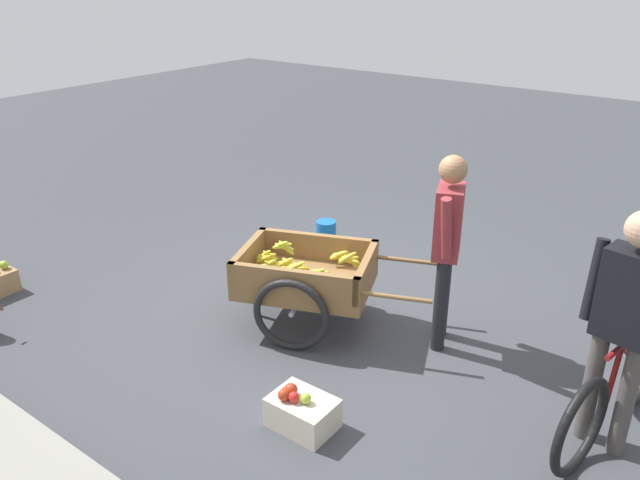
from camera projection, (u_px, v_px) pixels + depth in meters
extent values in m
plane|color=#3D3F44|center=(329.00, 313.00, 5.72)|extent=(24.00, 24.00, 0.00)
cube|color=olive|center=(306.00, 282.00, 5.41)|extent=(1.32, 1.15, 0.10)
cube|color=olive|center=(248.00, 257.00, 5.47)|extent=(0.35, 0.77, 0.24)
cube|color=olive|center=(366.00, 271.00, 5.22)|extent=(0.35, 0.77, 0.24)
cube|color=olive|center=(293.00, 284.00, 5.02)|extent=(1.05, 0.46, 0.24)
cube|color=olive|center=(318.00, 247.00, 5.67)|extent=(1.05, 0.46, 0.24)
torus|color=black|center=(291.00, 315.00, 5.05)|extent=(0.62, 0.29, 0.64)
torus|color=black|center=(320.00, 268.00, 5.83)|extent=(0.62, 0.29, 0.64)
cylinder|color=#9E9EA8|center=(306.00, 290.00, 5.44)|extent=(0.36, 0.83, 0.04)
cylinder|color=olive|center=(397.00, 297.00, 4.85)|extent=(0.52, 0.24, 0.04)
cylinder|color=olive|center=(409.00, 260.00, 5.45)|extent=(0.52, 0.24, 0.04)
cylinder|color=#9E9EA8|center=(256.00, 298.00, 5.61)|extent=(0.04, 0.04, 0.35)
ellipsoid|color=gold|center=(270.00, 258.00, 5.51)|extent=(0.17, 0.07, 0.15)
ellipsoid|color=gold|center=(268.00, 257.00, 5.50)|extent=(0.17, 0.15, 0.09)
ellipsoid|color=gold|center=(266.00, 256.00, 5.50)|extent=(0.17, 0.16, 0.08)
ellipsoid|color=gold|center=(264.00, 255.00, 5.49)|extent=(0.17, 0.07, 0.16)
ellipsoid|color=gold|center=(275.00, 269.00, 5.37)|extent=(0.19, 0.10, 0.13)
ellipsoid|color=gold|center=(273.00, 268.00, 5.36)|extent=(0.19, 0.08, 0.05)
ellipsoid|color=gold|center=(270.00, 267.00, 5.36)|extent=(0.18, 0.09, 0.14)
ellipsoid|color=gold|center=(323.00, 275.00, 5.25)|extent=(0.18, 0.10, 0.14)
ellipsoid|color=gold|center=(321.00, 274.00, 5.24)|extent=(0.19, 0.09, 0.08)
ellipsoid|color=gold|center=(319.00, 273.00, 5.23)|extent=(0.19, 0.12, 0.09)
ellipsoid|color=gold|center=(317.00, 272.00, 5.23)|extent=(0.18, 0.06, 0.14)
ellipsoid|color=gold|center=(294.00, 273.00, 5.35)|extent=(0.17, 0.12, 0.14)
ellipsoid|color=gold|center=(293.00, 272.00, 5.35)|extent=(0.18, 0.13, 0.11)
ellipsoid|color=gold|center=(291.00, 271.00, 5.34)|extent=(0.18, 0.07, 0.05)
ellipsoid|color=gold|center=(290.00, 270.00, 5.33)|extent=(0.18, 0.14, 0.09)
ellipsoid|color=gold|center=(289.00, 269.00, 5.33)|extent=(0.18, 0.12, 0.14)
ellipsoid|color=gold|center=(281.00, 274.00, 5.10)|extent=(0.18, 0.06, 0.14)
ellipsoid|color=gold|center=(279.00, 273.00, 5.10)|extent=(0.16, 0.16, 0.05)
ellipsoid|color=gold|center=(276.00, 272.00, 5.09)|extent=(0.16, 0.15, 0.13)
ellipsoid|color=gold|center=(268.00, 262.00, 5.47)|extent=(0.17, 0.07, 0.15)
ellipsoid|color=gold|center=(266.00, 261.00, 5.46)|extent=(0.18, 0.07, 0.05)
ellipsoid|color=gold|center=(263.00, 260.00, 5.46)|extent=(0.18, 0.09, 0.14)
ellipsoid|color=gold|center=(332.00, 281.00, 5.19)|extent=(0.18, 0.09, 0.13)
ellipsoid|color=gold|center=(330.00, 280.00, 5.18)|extent=(0.18, 0.07, 0.05)
ellipsoid|color=gold|center=(328.00, 279.00, 5.18)|extent=(0.17, 0.15, 0.12)
ellipsoid|color=gold|center=(343.00, 258.00, 5.56)|extent=(0.18, 0.11, 0.12)
ellipsoid|color=gold|center=(342.00, 257.00, 5.55)|extent=(0.19, 0.11, 0.09)
ellipsoid|color=gold|center=(341.00, 256.00, 5.54)|extent=(0.18, 0.15, 0.05)
ellipsoid|color=gold|center=(339.00, 256.00, 5.54)|extent=(0.17, 0.16, 0.10)
ellipsoid|color=gold|center=(339.00, 255.00, 5.53)|extent=(0.18, 0.10, 0.12)
ellipsoid|color=gold|center=(286.00, 248.00, 5.52)|extent=(0.18, 0.10, 0.16)
ellipsoid|color=gold|center=(284.00, 247.00, 5.51)|extent=(0.18, 0.12, 0.09)
ellipsoid|color=gold|center=(282.00, 246.00, 5.51)|extent=(0.17, 0.15, 0.09)
ellipsoid|color=gold|center=(281.00, 245.00, 5.50)|extent=(0.18, 0.06, 0.14)
ellipsoid|color=gold|center=(299.00, 270.00, 5.20)|extent=(0.19, 0.09, 0.12)
ellipsoid|color=gold|center=(298.00, 269.00, 5.19)|extent=(0.19, 0.12, 0.09)
ellipsoid|color=gold|center=(296.00, 268.00, 5.19)|extent=(0.19, 0.08, 0.08)
ellipsoid|color=gold|center=(294.00, 267.00, 5.18)|extent=(0.17, 0.15, 0.13)
ellipsoid|color=gold|center=(301.00, 270.00, 5.29)|extent=(0.18, 0.08, 0.15)
ellipsoid|color=gold|center=(300.00, 269.00, 5.28)|extent=(0.19, 0.11, 0.10)
ellipsoid|color=gold|center=(298.00, 268.00, 5.28)|extent=(0.18, 0.12, 0.04)
ellipsoid|color=gold|center=(296.00, 267.00, 5.27)|extent=(0.18, 0.07, 0.11)
ellipsoid|color=gold|center=(296.00, 266.00, 5.26)|extent=(0.18, 0.12, 0.13)
ellipsoid|color=gold|center=(290.00, 265.00, 5.44)|extent=(0.18, 0.07, 0.14)
ellipsoid|color=gold|center=(287.00, 264.00, 5.44)|extent=(0.19, 0.11, 0.05)
ellipsoid|color=gold|center=(285.00, 263.00, 5.44)|extent=(0.18, 0.12, 0.14)
ellipsoid|color=gold|center=(353.00, 262.00, 5.28)|extent=(0.18, 0.09, 0.14)
ellipsoid|color=gold|center=(352.00, 261.00, 5.27)|extent=(0.19, 0.11, 0.11)
ellipsoid|color=gold|center=(350.00, 260.00, 5.27)|extent=(0.18, 0.05, 0.05)
ellipsoid|color=gold|center=(349.00, 259.00, 5.26)|extent=(0.19, 0.11, 0.10)
ellipsoid|color=gold|center=(347.00, 258.00, 5.25)|extent=(0.16, 0.15, 0.13)
ellipsoid|color=gold|center=(273.00, 267.00, 5.33)|extent=(0.16, 0.13, 0.15)
ellipsoid|color=gold|center=(270.00, 266.00, 5.32)|extent=(0.18, 0.14, 0.05)
ellipsoid|color=gold|center=(267.00, 265.00, 5.32)|extent=(0.16, 0.15, 0.13)
cylinder|color=black|center=(440.00, 306.00, 5.04)|extent=(0.11, 0.11, 0.80)
cylinder|color=black|center=(443.00, 293.00, 5.23)|extent=(0.11, 0.11, 0.80)
cube|color=maroon|center=(449.00, 222.00, 4.86)|extent=(0.31, 0.39, 0.56)
sphere|color=#9E704C|center=(453.00, 169.00, 4.69)|extent=(0.22, 0.22, 0.22)
cylinder|color=maroon|center=(446.00, 229.00, 4.66)|extent=(0.08, 0.17, 0.51)
cylinder|color=maroon|center=(451.00, 208.00, 5.05)|extent=(0.08, 0.14, 0.51)
torus|color=black|center=(580.00, 427.00, 3.82)|extent=(0.18, 0.66, 0.66)
cylinder|color=maroon|center=(628.00, 340.00, 3.97)|extent=(0.14, 0.60, 0.04)
cylinder|color=maroon|center=(615.00, 371.00, 3.97)|extent=(0.05, 0.11, 0.45)
cylinder|color=maroon|center=(633.00, 359.00, 4.18)|extent=(0.13, 0.53, 0.43)
ellipsoid|color=black|center=(622.00, 336.00, 3.85)|extent=(0.20, 0.08, 0.06)
cylinder|color=#4C4742|center=(592.00, 385.00, 4.08)|extent=(0.11, 0.11, 0.81)
cylinder|color=#4C4742|center=(626.00, 400.00, 3.94)|extent=(0.11, 0.11, 0.81)
cube|color=black|center=(630.00, 296.00, 3.73)|extent=(0.37, 0.26, 0.58)
cylinder|color=black|center=(595.00, 279.00, 3.87)|extent=(0.08, 0.17, 0.52)
cylinder|color=#1966B2|center=(326.00, 232.00, 7.12)|extent=(0.22, 0.22, 0.26)
cube|color=beige|center=(303.00, 413.00, 4.28)|extent=(0.44, 0.32, 0.22)
sphere|color=#B23319|center=(284.00, 395.00, 4.22)|extent=(0.08, 0.08, 0.08)
sphere|color=#B23319|center=(291.00, 390.00, 4.26)|extent=(0.09, 0.09, 0.09)
sphere|color=#B23319|center=(286.00, 392.00, 4.24)|extent=(0.08, 0.08, 0.08)
sphere|color=red|center=(294.00, 397.00, 4.20)|extent=(0.08, 0.08, 0.08)
sphere|color=#99BF33|center=(306.00, 399.00, 4.19)|extent=(0.07, 0.07, 0.07)
sphere|color=#99BF33|center=(4.00, 265.00, 6.03)|extent=(0.08, 0.08, 0.08)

